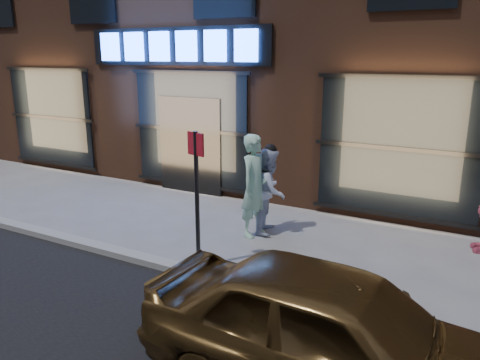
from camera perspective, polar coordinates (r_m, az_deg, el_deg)
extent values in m
plane|color=slate|center=(9.32, -19.75, -7.34)|extent=(90.00, 90.00, 0.00)
cube|color=gray|center=(9.29, -19.78, -7.00)|extent=(60.00, 0.25, 0.12)
cube|color=#54301E|center=(15.22, 2.83, 21.03)|extent=(30.00, 8.00, 10.00)
cube|color=black|center=(11.86, -7.99, 15.83)|extent=(5.20, 0.06, 0.90)
cube|color=black|center=(11.81, -6.09, 4.18)|extent=(1.80, 0.10, 2.40)
cube|color=#FFBF72|center=(15.17, -21.90, 7.13)|extent=(3.00, 0.04, 2.60)
cube|color=black|center=(15.14, -22.01, 7.10)|extent=(3.20, 0.06, 2.80)
cube|color=#FFBF72|center=(11.79, -5.98, 6.14)|extent=(3.00, 0.04, 2.60)
cube|color=black|center=(11.76, -6.09, 6.12)|extent=(3.20, 0.06, 2.80)
cube|color=#FFBF72|center=(9.89, 18.74, 3.72)|extent=(3.00, 0.04, 2.60)
cube|color=black|center=(9.86, 18.70, 3.68)|extent=(3.20, 0.06, 2.80)
cube|color=#2659FF|center=(13.09, -15.52, 15.36)|extent=(0.55, 0.12, 0.70)
cube|color=#2659FF|center=(12.55, -12.77, 15.57)|extent=(0.55, 0.12, 0.70)
cube|color=#2659FF|center=(12.04, -9.79, 15.75)|extent=(0.55, 0.12, 0.70)
cube|color=#2659FF|center=(11.57, -6.54, 15.90)|extent=(0.55, 0.12, 0.70)
cube|color=#2659FF|center=(11.13, -3.03, 16.01)|extent=(0.55, 0.12, 0.70)
cube|color=#2659FF|center=(10.74, 0.76, 16.07)|extent=(0.55, 0.12, 0.70)
imported|color=#AEE5C8|center=(8.91, 1.84, -0.70)|extent=(0.58, 0.79, 1.98)
imported|color=silver|center=(9.14, 3.66, -1.26)|extent=(0.81, 0.95, 1.69)
imported|color=brown|center=(4.99, 11.57, -18.16)|extent=(4.18, 1.81, 1.40)
cylinder|color=#262628|center=(7.52, -5.25, -2.61)|extent=(0.07, 0.07, 2.27)
cube|color=#A81321|center=(7.30, -5.43, 4.39)|extent=(0.35, 0.13, 0.36)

